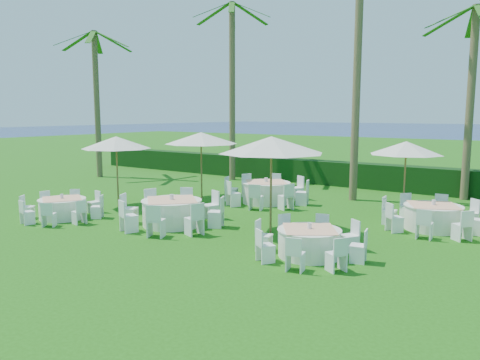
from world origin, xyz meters
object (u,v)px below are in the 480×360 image
Objects in this scene: umbrella_a at (116,143)px; banquet_table_e at (266,192)px; umbrella_d at (406,148)px; umbrella_b at (271,145)px; banquet_table_b at (172,212)px; banquet_table_a at (62,208)px; banquet_table_c at (309,242)px; umbrella_c at (201,138)px; banquet_table_f at (433,216)px.

banquet_table_e is at bearing 42.00° from umbrella_a.
umbrella_d reaches higher than banquet_table_e.
umbrella_a is 0.85× the size of umbrella_b.
banquet_table_a is at bearing -159.80° from banquet_table_b.
banquet_table_b is 1.17× the size of banquet_table_c.
umbrella_c is (-7.50, 4.81, 2.20)m from banquet_table_c.
banquet_table_c is (5.17, -0.47, -0.07)m from banquet_table_b.
umbrella_a is at bearing 91.34° from banquet_table_a.
umbrella_d is (9.70, 4.55, -0.08)m from umbrella_a.
banquet_table_c is at bearing -112.06° from banquet_table_f.
umbrella_a is at bearing 179.48° from umbrella_b.
umbrella_c is at bearing 75.24° from banquet_table_a.
banquet_table_b is 1.26× the size of umbrella_d.
umbrella_b reaches higher than umbrella_a.
banquet_table_c is at bearing 5.98° from banquet_table_a.
umbrella_b is at bearing -56.67° from banquet_table_e.
banquet_table_a is at bearing -123.70° from banquet_table_e.
umbrella_d is at bearing 84.16° from banquet_table_c.
banquet_table_a is at bearing -160.46° from umbrella_b.
umbrella_d is at bearing 9.27° from umbrella_c.
umbrella_d reaches higher than banquet_table_a.
banquet_table_b is at bearing -61.87° from umbrella_c.
banquet_table_a is at bearing -104.76° from umbrella_c.
umbrella_b is (6.95, 2.47, 2.31)m from banquet_table_a.
umbrella_c is 8.23m from umbrella_d.
banquet_table_b is at bearing 20.20° from banquet_table_a.
umbrella_d is at bearing 25.14° from umbrella_a.
banquet_table_e is 5.28m from umbrella_b.
umbrella_b is 1.21× the size of umbrella_d.
banquet_table_b is 4.54m from umbrella_a.
banquet_table_e reaches higher than banquet_table_f.
banquet_table_c is at bearing -95.84° from umbrella_d.
umbrella_d is at bearing 133.29° from banquet_table_f.
umbrella_c is (1.57, 3.22, 0.08)m from umbrella_a.
banquet_table_b is 5.20m from banquet_table_c.
umbrella_c is at bearing 147.31° from banquet_table_c.
banquet_table_c is 6.50m from umbrella_d.
umbrella_b is (-3.99, -3.23, 2.27)m from banquet_table_f.
banquet_table_a is at bearing -152.48° from banquet_table_f.
banquet_table_f is 2.77m from umbrella_d.
banquet_table_b is 1.08× the size of banquet_table_f.
umbrella_c is at bearing 148.80° from umbrella_b.
umbrella_b reaches higher than banquet_table_b.
umbrella_b reaches higher than umbrella_c.
banquet_table_f is 9.67m from umbrella_c.
umbrella_c reaches higher than banquet_table_e.
banquet_table_e is 6.23m from umbrella_a.
umbrella_b is at bearing -140.98° from banquet_table_f.
umbrella_a is (-11.00, -3.17, 2.09)m from banquet_table_f.
umbrella_b is (3.11, 1.05, 2.23)m from banquet_table_b.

